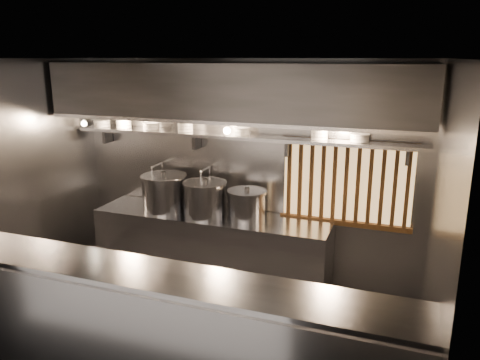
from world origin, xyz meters
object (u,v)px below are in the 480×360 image
Objects in this scene: stock_pot_mid at (247,204)px; pendant_bulb at (227,131)px; stock_pot_right at (205,199)px; heat_lamp at (83,119)px; stock_pot_left at (164,192)px.

pendant_bulb is at bearing 169.43° from stock_pot_mid.
stock_pot_right is at bearing -173.29° from stock_pot_mid.
heat_lamp is 1.37m from stock_pot_left.
pendant_bulb is 0.89m from stock_pot_right.
heat_lamp reaches higher than pendant_bulb.
stock_pot_left is 0.58m from stock_pot_right.
stock_pot_mid is at bearing 6.71° from stock_pot_right.
stock_pot_left reaches higher than stock_pot_mid.
stock_pot_right is (-0.25, -0.11, -0.84)m from pendant_bulb.
heat_lamp is 1.83m from pendant_bulb.
pendant_bulb is 0.30× the size of stock_pot_right.
pendant_bulb is (1.80, 0.35, -0.11)m from heat_lamp.
stock_pot_left is 1.20× the size of stock_pot_right.
stock_pot_left is (0.96, 0.26, -0.93)m from heat_lamp.
heat_lamp reaches higher than stock_pot_right.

